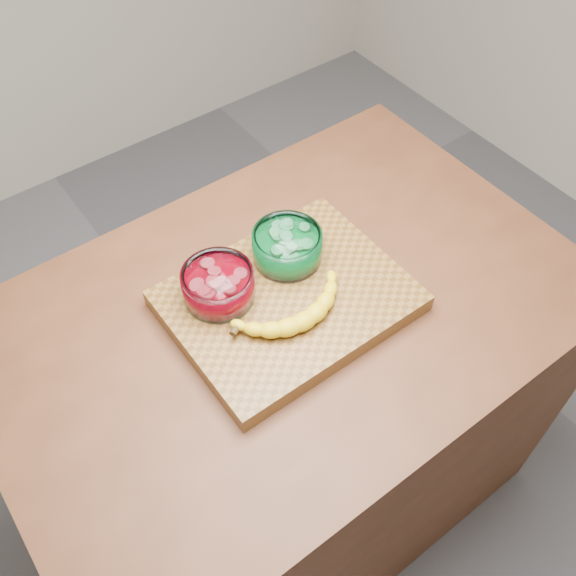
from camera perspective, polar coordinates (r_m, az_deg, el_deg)
ground at (r=2.07m, az=0.00°, el=-16.93°), size 3.50×3.50×0.00m
counter at (r=1.66m, az=0.00°, el=-11.12°), size 1.20×0.80×0.90m
cutting_board at (r=1.26m, az=0.00°, el=-1.14°), size 0.45×0.35×0.04m
bowl_red at (r=1.23m, az=-6.21°, el=0.26°), size 0.14×0.14×0.07m
bowl_green at (r=1.28m, az=-0.08°, el=3.71°), size 0.14×0.14×0.07m
banana at (r=1.20m, az=0.58°, el=-1.90°), size 0.27×0.12×0.04m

